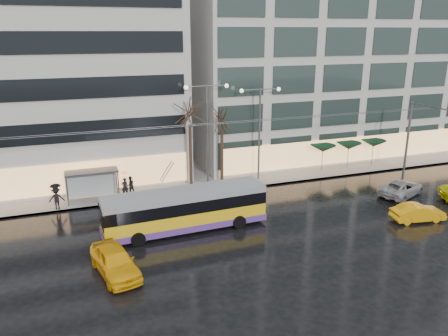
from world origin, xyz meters
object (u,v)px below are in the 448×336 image
bus_shelter (87,179)px  street_lamp_near (207,121)px  taxi_a (115,261)px  trolleybus (185,211)px

bus_shelter → street_lamp_near: size_ratio=0.47×
bus_shelter → taxi_a: 12.47m
trolleybus → street_lamp_near: size_ratio=1.29×
trolleybus → bus_shelter: trolleybus is taller
bus_shelter → taxi_a: bus_shelter is taller
taxi_a → bus_shelter: bearing=81.4°
trolleybus → bus_shelter: bearing=127.5°
trolleybus → taxi_a: bearing=-140.9°
bus_shelter → taxi_a: size_ratio=0.88×
bus_shelter → street_lamp_near: bearing=0.6°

